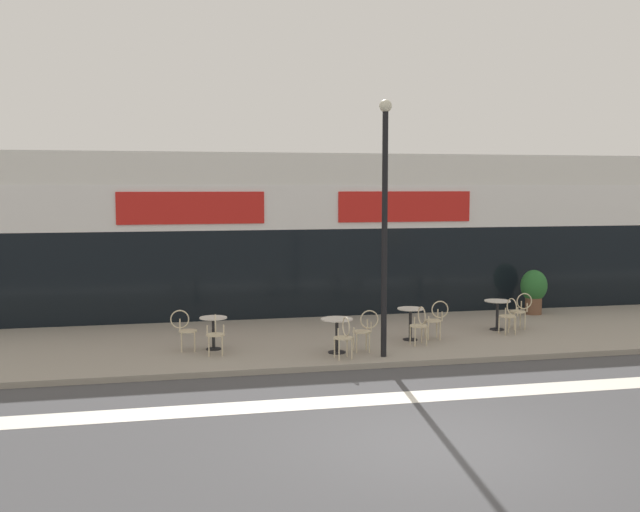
# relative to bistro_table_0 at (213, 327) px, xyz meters

# --- Properties ---
(ground_plane) EXTENTS (120.00, 120.00, 0.00)m
(ground_plane) POSITION_rel_bistro_table_0_xyz_m (2.65, -6.47, -0.62)
(ground_plane) COLOR #424244
(sidewalk_slab) EXTENTS (40.00, 5.50, 0.12)m
(sidewalk_slab) POSITION_rel_bistro_table_0_xyz_m (2.65, 0.78, -0.56)
(sidewalk_slab) COLOR gray
(sidewalk_slab) RESTS_ON ground
(storefront_facade) EXTENTS (40.00, 4.06, 4.58)m
(storefront_facade) POSITION_rel_bistro_table_0_xyz_m (2.65, 5.49, 1.66)
(storefront_facade) COLOR silver
(storefront_facade) RESTS_ON ground
(bike_lane_stripe) EXTENTS (36.00, 0.70, 0.01)m
(bike_lane_stripe) POSITION_rel_bistro_table_0_xyz_m (2.65, -4.07, -0.62)
(bike_lane_stripe) COLOR silver
(bike_lane_stripe) RESTS_ON ground
(bistro_table_0) EXTENTS (0.60, 0.60, 0.72)m
(bistro_table_0) POSITION_rel_bistro_table_0_xyz_m (0.00, 0.00, 0.00)
(bistro_table_0) COLOR black
(bistro_table_0) RESTS_ON sidewalk_slab
(bistro_table_1) EXTENTS (0.69, 0.69, 0.75)m
(bistro_table_1) POSITION_rel_bistro_table_0_xyz_m (2.56, -0.90, 0.03)
(bistro_table_1) COLOR black
(bistro_table_1) RESTS_ON sidewalk_slab
(bistro_table_2) EXTENTS (0.61, 0.61, 0.75)m
(bistro_table_2) POSITION_rel_bistro_table_0_xyz_m (4.54, 0.02, 0.02)
(bistro_table_2) COLOR black
(bistro_table_2) RESTS_ON sidewalk_slab
(bistro_table_3) EXTENTS (0.64, 0.64, 0.74)m
(bistro_table_3) POSITION_rel_bistro_table_0_xyz_m (7.07, 0.74, 0.02)
(bistro_table_3) COLOR black
(bistro_table_3) RESTS_ON sidewalk_slab
(cafe_chair_0_near) EXTENTS (0.43, 0.59, 0.90)m
(cafe_chair_0_near) POSITION_rel_bistro_table_0_xyz_m (-0.01, -0.63, 0.01)
(cafe_chair_0_near) COLOR beige
(cafe_chair_0_near) RESTS_ON sidewalk_slab
(cafe_chair_0_side) EXTENTS (0.58, 0.42, 0.90)m
(cafe_chair_0_side) POSITION_rel_bistro_table_0_xyz_m (-0.63, 0.00, 0.01)
(cafe_chair_0_side) COLOR beige
(cafe_chair_0_side) RESTS_ON sidewalk_slab
(cafe_chair_1_near) EXTENTS (0.44, 0.59, 0.90)m
(cafe_chair_1_near) POSITION_rel_bistro_table_0_xyz_m (2.57, -1.52, 0.01)
(cafe_chair_1_near) COLOR beige
(cafe_chair_1_near) RESTS_ON sidewalk_slab
(cafe_chair_1_side) EXTENTS (0.58, 0.42, 0.90)m
(cafe_chair_1_side) POSITION_rel_bistro_table_0_xyz_m (3.18, -0.90, 0.01)
(cafe_chair_1_side) COLOR beige
(cafe_chair_1_side) RESTS_ON sidewalk_slab
(cafe_chair_2_near) EXTENTS (0.42, 0.59, 0.90)m
(cafe_chair_2_near) POSITION_rel_bistro_table_0_xyz_m (4.55, -0.60, 0.01)
(cafe_chair_2_near) COLOR beige
(cafe_chair_2_near) RESTS_ON sidewalk_slab
(cafe_chair_2_side) EXTENTS (0.59, 0.44, 0.90)m
(cafe_chair_2_side) POSITION_rel_bistro_table_0_xyz_m (5.17, 0.02, 0.01)
(cafe_chair_2_side) COLOR beige
(cafe_chair_2_side) RESTS_ON sidewalk_slab
(cafe_chair_3_near) EXTENTS (0.45, 0.60, 0.90)m
(cafe_chair_3_near) POSITION_rel_bistro_table_0_xyz_m (7.08, 0.12, 0.01)
(cafe_chair_3_near) COLOR beige
(cafe_chair_3_near) RESTS_ON sidewalk_slab
(cafe_chair_3_side) EXTENTS (0.59, 0.42, 0.90)m
(cafe_chair_3_side) POSITION_rel_bistro_table_0_xyz_m (7.69, 0.74, 0.01)
(cafe_chair_3_side) COLOR beige
(cafe_chair_3_side) RESTS_ON sidewalk_slab
(planter_pot) EXTENTS (0.73, 0.73, 1.24)m
(planter_pot) POSITION_rel_bistro_table_0_xyz_m (9.09, 2.65, 0.20)
(planter_pot) COLOR brown
(planter_pot) RESTS_ON sidewalk_slab
(lamp_post) EXTENTS (0.26, 0.26, 5.32)m
(lamp_post) POSITION_rel_bistro_table_0_xyz_m (3.43, -1.46, 2.56)
(lamp_post) COLOR black
(lamp_post) RESTS_ON sidewalk_slab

